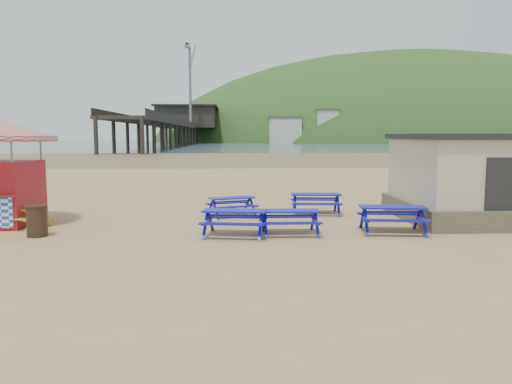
{
  "coord_description": "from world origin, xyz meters",
  "views": [
    {
      "loc": [
        0.62,
        -16.86,
        3.09
      ],
      "look_at": [
        1.42,
        1.5,
        1.0
      ],
      "focal_mm": 35.0,
      "sensor_mm": 36.0,
      "label": 1
    }
  ],
  "objects_px": {
    "picnic_table_yellow": "(22,218)",
    "litter_bin": "(37,221)",
    "picnic_table_blue_b": "(316,204)",
    "picnic_table_blue_a": "(232,207)",
    "amenity_block": "(503,177)"
  },
  "relations": [
    {
      "from": "picnic_table_yellow",
      "to": "litter_bin",
      "type": "relative_size",
      "value": 1.97
    },
    {
      "from": "picnic_table_blue_a",
      "to": "picnic_table_blue_b",
      "type": "relative_size",
      "value": 1.02
    },
    {
      "from": "picnic_table_blue_a",
      "to": "amenity_block",
      "type": "height_order",
      "value": "amenity_block"
    },
    {
      "from": "picnic_table_blue_b",
      "to": "picnic_table_yellow",
      "type": "bearing_deg",
      "value": -162.0
    },
    {
      "from": "picnic_table_yellow",
      "to": "amenity_block",
      "type": "bearing_deg",
      "value": 24.67
    },
    {
      "from": "amenity_block",
      "to": "litter_bin",
      "type": "bearing_deg",
      "value": -171.06
    },
    {
      "from": "picnic_table_yellow",
      "to": "amenity_block",
      "type": "distance_m",
      "value": 17.1
    },
    {
      "from": "litter_bin",
      "to": "amenity_block",
      "type": "bearing_deg",
      "value": 8.94
    },
    {
      "from": "picnic_table_blue_b",
      "to": "picnic_table_yellow",
      "type": "distance_m",
      "value": 10.65
    },
    {
      "from": "picnic_table_blue_a",
      "to": "picnic_table_yellow",
      "type": "distance_m",
      "value": 7.35
    },
    {
      "from": "amenity_block",
      "to": "picnic_table_blue_a",
      "type": "bearing_deg",
      "value": 173.25
    },
    {
      "from": "picnic_table_blue_b",
      "to": "litter_bin",
      "type": "bearing_deg",
      "value": -151.97
    },
    {
      "from": "picnic_table_blue_a",
      "to": "picnic_table_yellow",
      "type": "xyz_separation_m",
      "value": [
        -7.03,
        -2.14,
        -0.04
      ]
    },
    {
      "from": "picnic_table_blue_b",
      "to": "litter_bin",
      "type": "distance_m",
      "value": 10.11
    },
    {
      "from": "litter_bin",
      "to": "amenity_block",
      "type": "xyz_separation_m",
      "value": [
        15.94,
        2.51,
        1.08
      ]
    }
  ]
}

